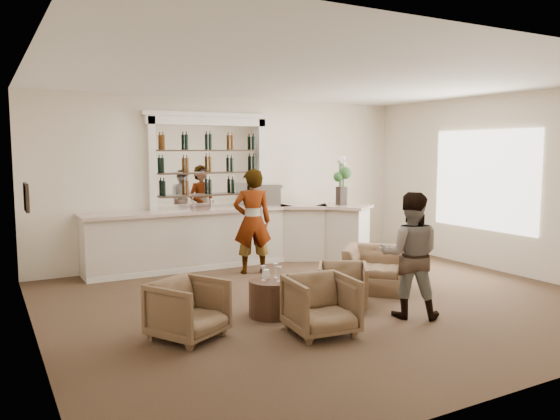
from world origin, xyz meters
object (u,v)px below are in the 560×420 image
at_px(sommelier, 252,221).
at_px(espresso_machine, 267,195).
at_px(guest, 410,255).
at_px(armchair_center, 321,305).
at_px(flower_vase, 342,178).
at_px(bar_counter, 234,236).
at_px(armchair_left, 188,309).
at_px(cocktail_table, 272,298).
at_px(armchair_far, 379,269).
at_px(armchair_right, 342,286).

distance_m(sommelier, espresso_machine, 1.24).
bearing_deg(guest, armchair_center, 39.39).
relative_size(sommelier, flower_vase, 1.95).
height_order(bar_counter, flower_vase, flower_vase).
distance_m(armchair_left, flower_vase, 5.53).
bearing_deg(flower_vase, bar_counter, 166.23).
xyz_separation_m(bar_counter, guest, (0.73, -4.21, 0.28)).
distance_m(cocktail_table, flower_vase, 4.37).
distance_m(cocktail_table, armchair_far, 2.20).
height_order(bar_counter, guest, guest).
relative_size(bar_counter, guest, 3.33).
relative_size(cocktail_table, armchair_far, 0.59).
bearing_deg(flower_vase, espresso_machine, 156.25).
height_order(sommelier, armchair_far, sommelier).
bearing_deg(cocktail_table, flower_vase, 41.58).
relative_size(armchair_right, flower_vase, 0.72).
bearing_deg(espresso_machine, sommelier, -110.16).
relative_size(guest, armchair_far, 1.58).
relative_size(cocktail_table, sommelier, 0.33).
distance_m(cocktail_table, sommelier, 2.73).
height_order(bar_counter, armchair_left, bar_counter).
distance_m(armchair_far, flower_vase, 2.87).
distance_m(cocktail_table, armchair_center, 0.98).
bearing_deg(cocktail_table, armchair_right, -8.81).
height_order(armchair_left, armchair_center, armchair_center).
distance_m(armchair_right, flower_vase, 3.79).
height_order(bar_counter, espresso_machine, espresso_machine).
xyz_separation_m(cocktail_table, guest, (1.63, -0.94, 0.61)).
distance_m(sommelier, armchair_right, 2.71).
height_order(armchair_center, espresso_machine, espresso_machine).
height_order(sommelier, espresso_machine, sommelier).
height_order(cocktail_table, armchair_left, armchair_left).
bearing_deg(guest, cocktail_table, 8.78).
distance_m(sommelier, flower_vase, 2.31).
relative_size(bar_counter, espresso_machine, 11.43).
relative_size(guest, flower_vase, 1.73).
xyz_separation_m(guest, espresso_machine, (0.05, 4.30, 0.50)).
bearing_deg(guest, espresso_machine, -51.94).
bearing_deg(armchair_far, espresso_machine, 144.67).
bearing_deg(armchair_left, flower_vase, 5.46).
xyz_separation_m(sommelier, armchair_left, (-2.23, -2.79, -0.61)).
bearing_deg(armchair_far, armchair_left, -123.41).
relative_size(bar_counter, armchair_left, 7.22).
bearing_deg(flower_vase, armchair_far, -111.16).
bearing_deg(armchair_far, cocktail_table, -124.92).
xyz_separation_m(bar_counter, espresso_machine, (0.79, 0.08, 0.79)).
xyz_separation_m(armchair_center, armchair_right, (0.88, 0.79, -0.04)).
bearing_deg(armchair_right, armchair_center, -103.50).
height_order(cocktail_table, guest, guest).
height_order(armchair_center, armchair_right, armchair_center).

